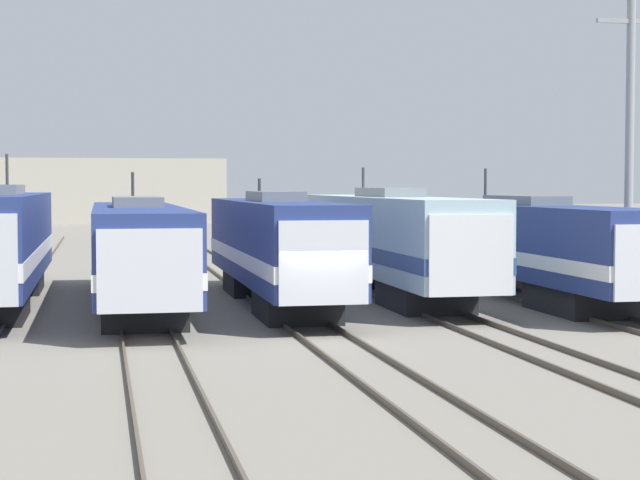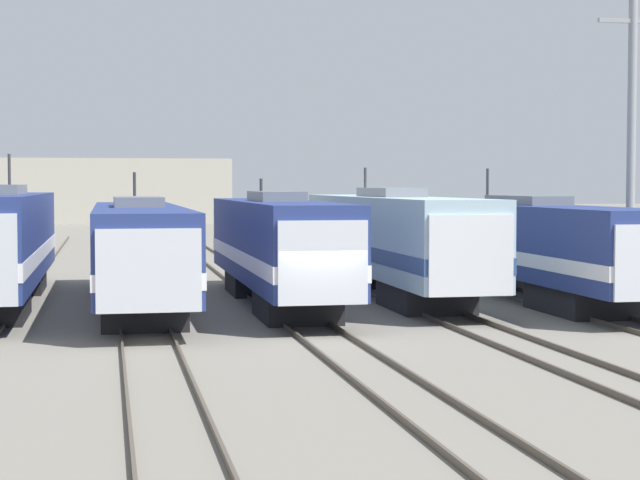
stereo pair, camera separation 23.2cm
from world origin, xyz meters
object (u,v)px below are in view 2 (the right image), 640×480
locomotive_far_right (531,246)px  locomotive_center_right (394,241)px  locomotive_center (278,247)px  locomotive_center_left (139,251)px  catenary_tower_right (631,137)px

locomotive_far_right → locomotive_center_right: bearing=159.4°
locomotive_center → locomotive_far_right: bearing=2.9°
locomotive_center → locomotive_far_right: locomotive_far_right is taller
locomotive_center_left → locomotive_center_right: size_ratio=1.04×
locomotive_center_left → catenary_tower_right: bearing=-6.4°
locomotive_far_right → catenary_tower_right: (3.00, -2.01, 4.06)m
locomotive_center_left → locomotive_center: 4.94m
locomotive_center_left → locomotive_center_right: (9.83, 1.87, 0.15)m
locomotive_center_right → locomotive_center: bearing=-154.6°
locomotive_center_left → locomotive_center_right: bearing=10.8°
locomotive_center → catenary_tower_right: size_ratio=1.47×
locomotive_center → locomotive_far_right: size_ratio=0.87×
locomotive_center → locomotive_center_right: (4.92, 2.34, 0.06)m
locomotive_center_left → locomotive_center: bearing=-5.4°
catenary_tower_right → locomotive_center_right: bearing=154.0°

